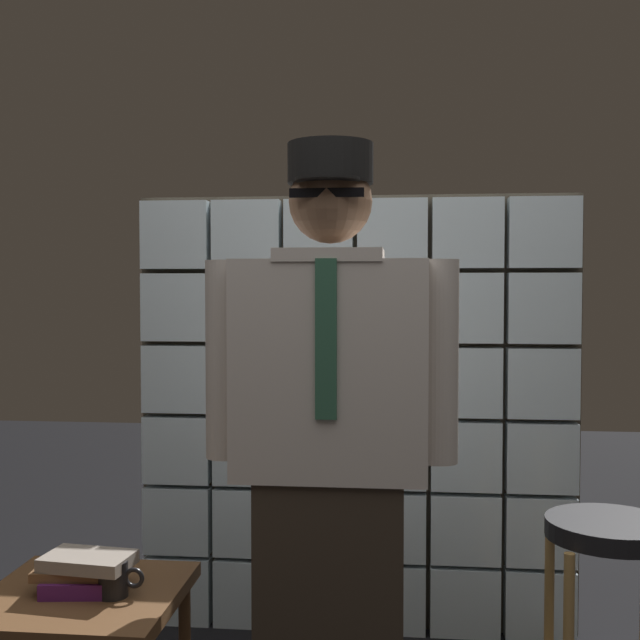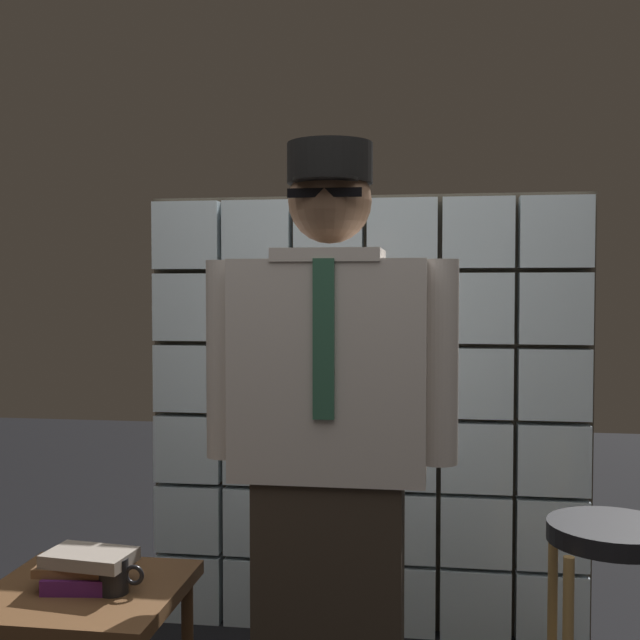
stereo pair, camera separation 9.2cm
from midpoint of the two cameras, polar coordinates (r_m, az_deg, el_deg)
glass_block_wall at (r=3.16m, az=4.11°, el=-6.97°), size 1.75×0.10×1.75m
standing_person at (r=2.21m, az=1.92°, el=-9.41°), size 0.70×0.29×1.75m
bar_stool at (r=2.36m, az=21.37°, el=-17.90°), size 0.34×0.34×0.74m
side_table at (r=2.39m, az=-15.44°, el=-19.68°), size 0.52×0.52×0.54m
book_stack at (r=2.35m, az=-15.37°, el=-16.81°), size 0.27×0.18×0.10m
coffee_mug at (r=2.29m, az=-13.39°, el=-17.45°), size 0.13×0.08×0.09m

